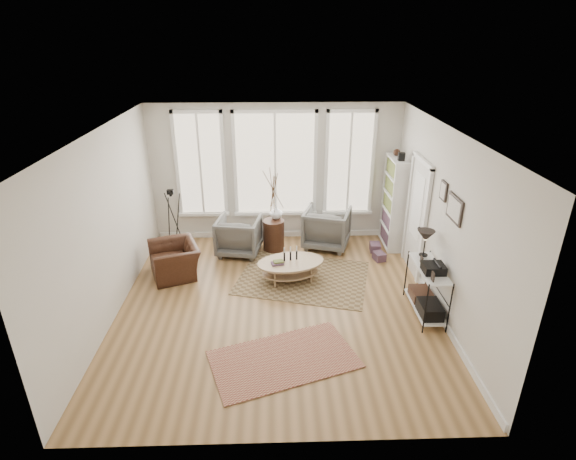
{
  "coord_description": "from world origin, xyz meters",
  "views": [
    {
      "loc": [
        -0.02,
        -6.35,
        4.22
      ],
      "look_at": [
        0.2,
        0.6,
        1.1
      ],
      "focal_mm": 28.0,
      "sensor_mm": 36.0,
      "label": 1
    }
  ],
  "objects_px": {
    "armchair_right": "(327,228)",
    "accent_chair": "(175,260)",
    "low_shelf": "(427,285)",
    "bookcase": "(394,203)",
    "armchair_left": "(239,235)",
    "side_table": "(273,210)",
    "coffee_table": "(290,266)"
  },
  "relations": [
    {
      "from": "low_shelf",
      "to": "accent_chair",
      "type": "xyz_separation_m",
      "value": [
        -4.27,
        1.38,
        -0.21
      ]
    },
    {
      "from": "low_shelf",
      "to": "accent_chair",
      "type": "distance_m",
      "value": 4.49
    },
    {
      "from": "armchair_left",
      "to": "side_table",
      "type": "bearing_deg",
      "value": -159.9
    },
    {
      "from": "bookcase",
      "to": "armchair_left",
      "type": "height_order",
      "value": "bookcase"
    },
    {
      "from": "low_shelf",
      "to": "coffee_table",
      "type": "xyz_separation_m",
      "value": [
        -2.13,
        1.1,
        -0.21
      ]
    },
    {
      "from": "bookcase",
      "to": "armchair_right",
      "type": "distance_m",
      "value": 1.47
    },
    {
      "from": "armchair_right",
      "to": "accent_chair",
      "type": "xyz_separation_m",
      "value": [
        -2.96,
        -1.13,
        -0.12
      ]
    },
    {
      "from": "armchair_right",
      "to": "accent_chair",
      "type": "relative_size",
      "value": 0.98
    },
    {
      "from": "low_shelf",
      "to": "side_table",
      "type": "distance_m",
      "value": 3.41
    },
    {
      "from": "coffee_table",
      "to": "armchair_right",
      "type": "height_order",
      "value": "armchair_right"
    },
    {
      "from": "bookcase",
      "to": "coffee_table",
      "type": "relative_size",
      "value": 1.52
    },
    {
      "from": "armchair_left",
      "to": "bookcase",
      "type": "bearing_deg",
      "value": -165.27
    },
    {
      "from": "side_table",
      "to": "low_shelf",
      "type": "bearing_deg",
      "value": -44.31
    },
    {
      "from": "bookcase",
      "to": "low_shelf",
      "type": "distance_m",
      "value": 2.56
    },
    {
      "from": "accent_chair",
      "to": "bookcase",
      "type": "bearing_deg",
      "value": 83.48
    },
    {
      "from": "bookcase",
      "to": "armchair_left",
      "type": "xyz_separation_m",
      "value": [
        -3.19,
        -0.28,
        -0.56
      ]
    },
    {
      "from": "armchair_left",
      "to": "armchair_right",
      "type": "distance_m",
      "value": 1.84
    },
    {
      "from": "armchair_left",
      "to": "accent_chair",
      "type": "bearing_deg",
      "value": 47.01
    },
    {
      "from": "armchair_left",
      "to": "accent_chair",
      "type": "xyz_separation_m",
      "value": [
        -1.14,
        -0.87,
        -0.09
      ]
    },
    {
      "from": "armchair_left",
      "to": "armchair_right",
      "type": "xyz_separation_m",
      "value": [
        1.82,
        0.26,
        0.03
      ]
    },
    {
      "from": "coffee_table",
      "to": "accent_chair",
      "type": "xyz_separation_m",
      "value": [
        -2.14,
        0.28,
        0.01
      ]
    },
    {
      "from": "coffee_table",
      "to": "low_shelf",
      "type": "bearing_deg",
      "value": -27.23
    },
    {
      "from": "bookcase",
      "to": "side_table",
      "type": "bearing_deg",
      "value": -176.55
    },
    {
      "from": "coffee_table",
      "to": "accent_chair",
      "type": "distance_m",
      "value": 2.15
    },
    {
      "from": "coffee_table",
      "to": "side_table",
      "type": "xyz_separation_m",
      "value": [
        -0.3,
        1.27,
        0.58
      ]
    },
    {
      "from": "coffee_table",
      "to": "armchair_right",
      "type": "xyz_separation_m",
      "value": [
        0.82,
        1.41,
        0.12
      ]
    },
    {
      "from": "bookcase",
      "to": "accent_chair",
      "type": "relative_size",
      "value": 2.19
    },
    {
      "from": "bookcase",
      "to": "side_table",
      "type": "height_order",
      "value": "bookcase"
    },
    {
      "from": "armchair_right",
      "to": "accent_chair",
      "type": "height_order",
      "value": "armchair_right"
    },
    {
      "from": "low_shelf",
      "to": "accent_chair",
      "type": "relative_size",
      "value": 1.39
    },
    {
      "from": "low_shelf",
      "to": "armchair_left",
      "type": "distance_m",
      "value": 3.85
    },
    {
      "from": "coffee_table",
      "to": "accent_chair",
      "type": "relative_size",
      "value": 1.44
    }
  ]
}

